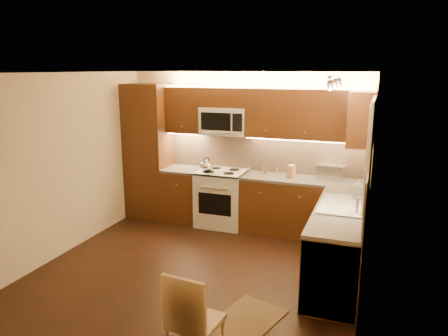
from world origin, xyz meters
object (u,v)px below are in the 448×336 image
at_px(microwave, 225,121).
at_px(knife_block, 291,171).
at_px(soap_bottle, 358,188).
at_px(dining_chair, 195,319).
at_px(toaster_oven, 332,172).
at_px(stove, 222,198).
at_px(sink, 342,200).
at_px(kettle, 206,164).

relative_size(microwave, knife_block, 3.92).
height_order(microwave, soap_bottle, microwave).
bearing_deg(dining_chair, toaster_oven, 84.96).
bearing_deg(soap_bottle, stove, 168.61).
distance_m(stove, knife_block, 1.25).
bearing_deg(stove, knife_block, 2.34).
xyz_separation_m(knife_block, soap_bottle, (1.02, -0.67, 0.01)).
bearing_deg(sink, soap_bottle, 72.56).
bearing_deg(soap_bottle, kettle, 173.15).
bearing_deg(microwave, dining_chair, -73.92).
xyz_separation_m(toaster_oven, dining_chair, (-0.72, -3.53, -0.55)).
xyz_separation_m(stove, toaster_oven, (1.73, 0.15, 0.55)).
bearing_deg(microwave, stove, -90.00).
relative_size(stove, knife_block, 4.75).
relative_size(kettle, knife_block, 1.26).
xyz_separation_m(stove, dining_chair, (1.01, -3.38, -0.00)).
distance_m(stove, toaster_oven, 1.82).
bearing_deg(kettle, soap_bottle, 6.25).
height_order(sink, kettle, kettle).
xyz_separation_m(stove, knife_block, (1.13, 0.05, 0.54)).
xyz_separation_m(stove, kettle, (-0.22, -0.14, 0.58)).
relative_size(kettle, soap_bottle, 1.16).
xyz_separation_m(kettle, knife_block, (1.35, 0.18, -0.04)).
bearing_deg(sink, dining_chair, -113.72).
xyz_separation_m(sink, dining_chair, (-0.99, -2.25, -0.52)).
bearing_deg(sink, toaster_oven, 102.05).
relative_size(sink, knife_block, 4.44).
height_order(stove, dining_chair, stove).
distance_m(toaster_oven, soap_bottle, 0.89).
bearing_deg(toaster_oven, sink, -66.98).
relative_size(stove, microwave, 1.21).
relative_size(sink, kettle, 3.54).
bearing_deg(microwave, sink, -32.21).
bearing_deg(microwave, knife_block, -4.49).
height_order(kettle, soap_bottle, kettle).
height_order(microwave, toaster_oven, microwave).
xyz_separation_m(sink, soap_bottle, (0.16, 0.50, 0.03)).
height_order(sink, dining_chair, sink).
distance_m(stove, microwave, 1.27).
height_order(stove, knife_block, knife_block).
relative_size(stove, sink, 1.07).
bearing_deg(dining_chair, stove, 113.10).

